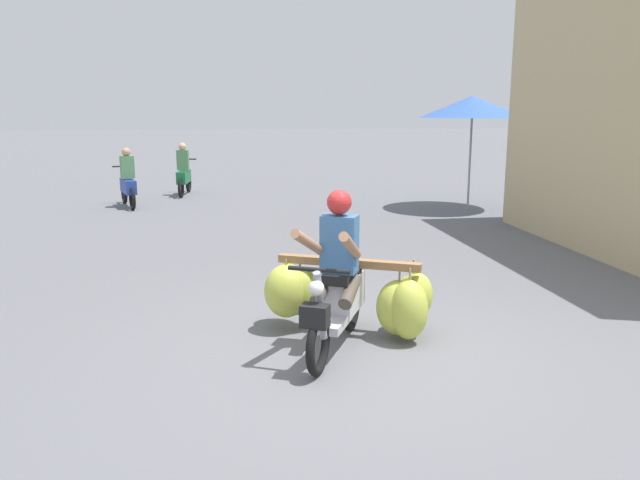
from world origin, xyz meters
TOP-DOWN VIEW (x-y plane):
  - ground_plane at (0.00, 0.00)m, footprint 120.00×120.00m
  - motorbike_main_loaded at (-0.03, 0.57)m, footprint 1.81×1.87m
  - motorbike_distant_ahead_left at (-2.19, 11.76)m, footprint 0.51×1.62m
  - motorbike_distant_ahead_right at (-3.40, 9.89)m, footprint 0.66×1.57m
  - market_umbrella_near_shop at (4.40, 8.27)m, footprint 2.36×2.36m

SIDE VIEW (x-z plane):
  - ground_plane at x=0.00m, z-range 0.00..0.00m
  - motorbike_main_loaded at x=-0.03m, z-range -0.31..1.27m
  - motorbike_distant_ahead_left at x=-2.19m, z-range -0.13..1.27m
  - motorbike_distant_ahead_right at x=-3.40m, z-range -0.13..1.27m
  - market_umbrella_near_shop at x=4.40m, z-range 1.05..3.62m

